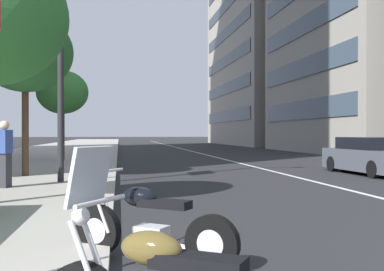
{
  "coord_description": "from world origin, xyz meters",
  "views": [
    {
      "loc": [
        -2.68,
        6.2,
        1.55
      ],
      "look_at": [
        14.95,
        3.42,
        1.47
      ],
      "focal_mm": 43.5,
      "sensor_mm": 36.0,
      "label": 1
    }
  ],
  "objects": [
    {
      "name": "lane_centre_stripe",
      "position": [
        35.0,
        0.0,
        0.0
      ],
      "size": [
        110.0,
        0.16,
        0.01
      ],
      "primitive_type": "cube",
      "color": "silver",
      "rests_on": "ground"
    },
    {
      "name": "pedestrian_on_plaza",
      "position": [
        9.92,
        9.12,
        1.03
      ],
      "size": [
        0.45,
        0.36,
        1.73
      ],
      "rotation": [
        0.0,
        0.0,
        1.3
      ],
      "color": "#2D2D33",
      "rests_on": "sidewalk_right_plaza"
    },
    {
      "name": "street_lamp_with_banners",
      "position": [
        11.17,
        7.47,
        4.77
      ],
      "size": [
        1.26,
        2.59,
        7.53
      ],
      "color": "#232326",
      "rests_on": "sidewalk_right_plaza"
    },
    {
      "name": "street_tree_far_plaza",
      "position": [
        22.66,
        9.16,
        3.72
      ],
      "size": [
        2.7,
        2.7,
        4.73
      ],
      "color": "#473323",
      "rests_on": "sidewalk_right_plaza"
    },
    {
      "name": "motorcycle_far_end_row",
      "position": [
        2.9,
        5.83,
        0.42
      ],
      "size": [
        1.39,
        1.89,
        1.1
      ],
      "rotation": [
        0.0,
        0.0,
        0.95
      ],
      "color": "black",
      "rests_on": "ground"
    },
    {
      "name": "sidewalk_right_plaza",
      "position": [
        30.0,
        11.03,
        0.07
      ],
      "size": [
        160.0,
        9.45,
        0.15
      ],
      "primitive_type": "cube",
      "color": "#A39E93",
      "rests_on": "ground"
    },
    {
      "name": "car_mid_block_traffic",
      "position": [
        13.65,
        -3.27,
        0.67
      ],
      "size": [
        4.52,
        1.99,
        1.4
      ],
      "rotation": [
        0.0,
        0.0,
        0.03
      ],
      "color": "#4C515B",
      "rests_on": "ground"
    },
    {
      "name": "street_tree_by_lamp_post",
      "position": [
        13.34,
        9.26,
        4.23
      ],
      "size": [
        3.11,
        3.11,
        5.41
      ],
      "color": "#473323",
      "rests_on": "sidewalk_right_plaza"
    }
  ]
}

